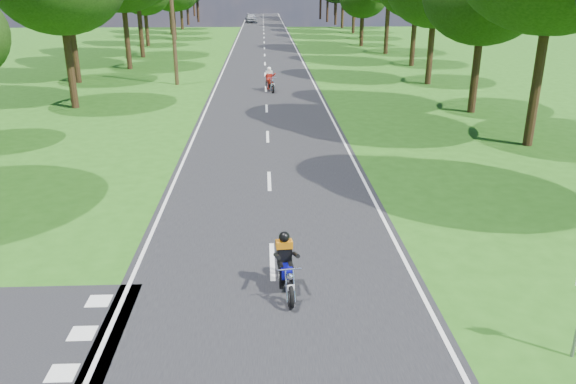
{
  "coord_description": "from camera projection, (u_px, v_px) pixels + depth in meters",
  "views": [
    {
      "loc": [
        -0.15,
        -10.45,
        6.52
      ],
      "look_at": [
        0.48,
        4.0,
        1.1
      ],
      "focal_mm": 35.0,
      "sensor_mm": 36.0,
      "label": 1
    }
  ],
  "objects": [
    {
      "name": "telegraph_pole",
      "position": [
        173.0,
        22.0,
        36.59
      ],
      "size": [
        1.2,
        0.26,
        8.0
      ],
      "color": "#382616",
      "rests_on": "ground"
    },
    {
      "name": "rider_near_blue",
      "position": [
        286.0,
        263.0,
        12.36
      ],
      "size": [
        0.73,
        1.7,
        1.37
      ],
      "primitive_type": null,
      "rotation": [
        0.0,
        0.0,
        0.11
      ],
      "color": "#0E0E9A",
      "rests_on": "main_road"
    },
    {
      "name": "road_markings",
      "position": [
        263.0,
        50.0,
        57.08
      ],
      "size": [
        7.4,
        140.0,
        0.01
      ],
      "color": "silver",
      "rests_on": "main_road"
    },
    {
      "name": "rider_far_red",
      "position": [
        270.0,
        79.0,
        35.39
      ],
      "size": [
        0.97,
        1.89,
        1.5
      ],
      "primitive_type": null,
      "rotation": [
        0.0,
        0.0,
        0.22
      ],
      "color": "maroon",
      "rests_on": "main_road"
    },
    {
      "name": "distant_car",
      "position": [
        251.0,
        18.0,
        95.7
      ],
      "size": [
        2.35,
        4.72,
        1.55
      ],
      "primitive_type": "imported",
      "rotation": [
        0.0,
        0.0,
        0.12
      ],
      "color": "#A7AAAE",
      "rests_on": "main_road"
    },
    {
      "name": "main_road",
      "position": [
        264.0,
        48.0,
        58.84
      ],
      "size": [
        7.0,
        140.0,
        0.02
      ],
      "primitive_type": "cube",
      "color": "black",
      "rests_on": "ground"
    },
    {
      "name": "ground",
      "position": [
        274.0,
        305.0,
        12.07
      ],
      "size": [
        160.0,
        160.0,
        0.0
      ],
      "primitive_type": "plane",
      "color": "#225313",
      "rests_on": "ground"
    }
  ]
}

